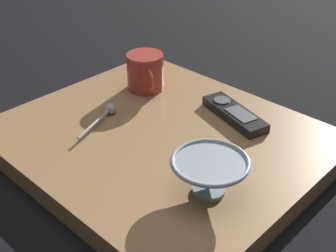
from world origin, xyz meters
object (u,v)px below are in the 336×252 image
(cereal_bowl, at_px, (210,174))
(teaspoon, at_px, (107,112))
(coffee_mug, at_px, (145,72))
(tv_remote_near, at_px, (234,114))

(cereal_bowl, xyz_separation_m, teaspoon, (0.32, -0.04, -0.03))
(teaspoon, bearing_deg, cereal_bowl, 172.64)
(coffee_mug, xyz_separation_m, teaspoon, (-0.04, 0.15, -0.03))
(coffee_mug, height_order, teaspoon, coffee_mug)
(cereal_bowl, height_order, teaspoon, cereal_bowl)
(teaspoon, relative_size, tv_remote_near, 0.75)
(cereal_bowl, bearing_deg, tv_remote_near, -63.06)
(teaspoon, xyz_separation_m, tv_remote_near, (-0.20, -0.19, -0.00))
(coffee_mug, height_order, tv_remote_near, coffee_mug)
(cereal_bowl, xyz_separation_m, coffee_mug, (0.35, -0.19, 0.01))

